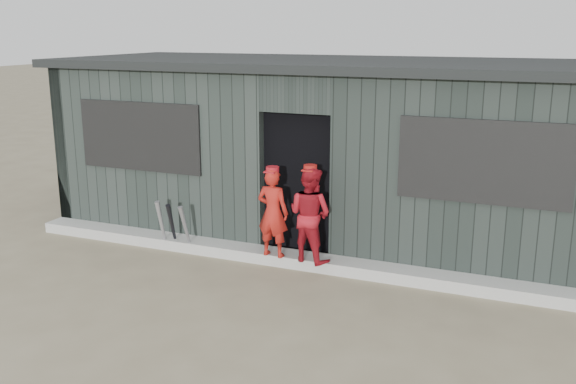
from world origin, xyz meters
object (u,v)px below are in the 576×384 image
at_px(player_red_left, 273,213).
at_px(player_grey_back, 317,211).
at_px(bat_left, 162,225).
at_px(bat_mid, 186,229).
at_px(bat_right, 172,226).
at_px(player_red_right, 310,214).
at_px(dugout, 331,148).

height_order(player_red_left, player_grey_back, player_red_left).
relative_size(bat_left, bat_mid, 1.03).
height_order(bat_right, player_grey_back, player_grey_back).
relative_size(player_red_left, player_red_right, 0.95).
height_order(bat_right, dugout, dugout).
distance_m(bat_right, player_red_left, 1.61).
xyz_separation_m(player_grey_back, dugout, (-0.16, 1.04, 0.70)).
relative_size(player_red_left, dugout, 0.14).
bearing_deg(bat_left, player_red_right, 0.74).
xyz_separation_m(bat_mid, player_grey_back, (1.64, 0.83, 0.23)).
relative_size(bat_left, player_red_right, 0.60).
xyz_separation_m(bat_left, player_red_left, (1.72, 0.01, 0.37)).
bearing_deg(bat_mid, player_grey_back, 26.79).
bearing_deg(player_red_left, bat_left, 3.14).
bearing_deg(bat_right, dugout, 46.66).
distance_m(bat_mid, bat_right, 0.25).
distance_m(bat_right, player_grey_back, 2.05).
relative_size(bat_left, player_grey_back, 0.64).
bearing_deg(player_red_right, bat_left, 16.04).
xyz_separation_m(player_red_left, dugout, (0.16, 1.85, 0.55)).
bearing_deg(bat_left, dugout, 44.71).
bearing_deg(dugout, player_grey_back, -80.97).
xyz_separation_m(bat_right, player_red_left, (1.56, -0.02, 0.38)).
distance_m(bat_right, dugout, 2.67).
bearing_deg(bat_mid, player_red_left, 0.81).
height_order(bat_mid, player_grey_back, player_grey_back).
relative_size(bat_mid, dugout, 0.09).
height_order(player_red_right, dugout, dugout).
bearing_deg(player_red_right, player_red_left, 17.68).
relative_size(player_red_left, player_grey_back, 1.01).
bearing_deg(player_red_left, player_grey_back, -108.76).
bearing_deg(player_grey_back, dugout, -102.23).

